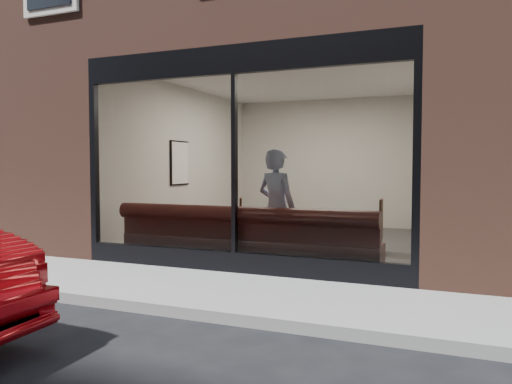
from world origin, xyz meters
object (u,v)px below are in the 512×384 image
at_px(cafe_chair_right, 370,240).
at_px(person, 277,208).
at_px(banquette, 246,253).
at_px(cafe_chair_left, 230,237).
at_px(cafe_table_right, 320,217).
at_px(cafe_table_left, 231,211).

bearing_deg(cafe_chair_right, person, 53.33).
height_order(banquette, cafe_chair_left, banquette).
xyz_separation_m(banquette, cafe_chair_left, (-0.89, 1.33, 0.01)).
relative_size(banquette, cafe_chair_left, 9.88).
bearing_deg(cafe_table_right, cafe_chair_left, 158.69).
bearing_deg(banquette, cafe_chair_left, 123.66).
height_order(cafe_table_right, cafe_chair_left, cafe_table_right).
height_order(banquette, cafe_table_right, cafe_table_right).
distance_m(person, cafe_chair_right, 2.14).
height_order(banquette, cafe_table_left, cafe_table_left).
bearing_deg(cafe_chair_right, banquette, 47.50).
bearing_deg(cafe_table_left, cafe_chair_right, 21.35).
bearing_deg(cafe_chair_left, banquette, 99.61).
distance_m(person, cafe_table_left, 1.43).
height_order(person, cafe_chair_right, person).
relative_size(cafe_table_left, cafe_table_right, 0.88).
distance_m(cafe_table_right, cafe_chair_right, 1.50).
bearing_deg(banquette, cafe_table_right, 31.67).
relative_size(cafe_table_left, cafe_chair_left, 1.45).
xyz_separation_m(banquette, cafe_chair_right, (1.51, 1.91, 0.01)).
distance_m(cafe_table_left, cafe_chair_right, 2.46).
height_order(cafe_table_left, cafe_table_right, cafe_table_right).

